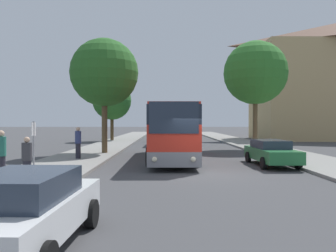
% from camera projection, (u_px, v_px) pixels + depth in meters
% --- Properties ---
extents(ground_plane, '(300.00, 300.00, 0.00)m').
position_uv_depth(ground_plane, '(201.00, 174.00, 14.57)').
color(ground_plane, '#424244').
rests_on(ground_plane, ground).
extents(sidewalk_left, '(4.00, 120.00, 0.15)m').
position_uv_depth(sidewalk_left, '(43.00, 173.00, 14.51)').
color(sidewalk_left, gray).
rests_on(sidewalk_left, ground_plane).
extents(building_right_background, '(20.58, 10.39, 15.57)m').
position_uv_depth(building_right_background, '(335.00, 81.00, 43.77)').
color(building_right_background, tan).
rests_on(building_right_background, ground_plane).
extents(bus_front, '(2.83, 11.75, 3.29)m').
position_uv_depth(bus_front, '(172.00, 131.00, 20.55)').
color(bus_front, gray).
rests_on(bus_front, ground_plane).
extents(bus_middle, '(2.98, 11.44, 3.30)m').
position_uv_depth(bus_middle, '(171.00, 127.00, 36.60)').
color(bus_middle, silver).
rests_on(bus_middle, ground_plane).
extents(bus_rear, '(2.77, 10.98, 3.44)m').
position_uv_depth(bus_rear, '(168.00, 125.00, 50.05)').
color(bus_rear, silver).
rests_on(bus_rear, ground_plane).
extents(parked_car_left_curb, '(2.05, 4.16, 1.43)m').
position_uv_depth(parked_car_left_curb, '(25.00, 209.00, 5.95)').
color(parked_car_left_curb, silver).
rests_on(parked_car_left_curb, ground_plane).
extents(parked_car_right_near, '(1.96, 4.66, 1.37)m').
position_uv_depth(parked_car_right_near, '(271.00, 152.00, 17.56)').
color(parked_car_right_near, '#236B38').
rests_on(parked_car_right_near, ground_plane).
extents(bus_stop_sign, '(0.08, 0.45, 2.22)m').
position_uv_depth(bus_stop_sign, '(34.00, 140.00, 14.68)').
color(bus_stop_sign, gray).
rests_on(bus_stop_sign, sidewalk_left).
extents(pedestrian_waiting_near, '(0.36, 0.36, 1.89)m').
position_uv_depth(pedestrian_waiting_near, '(78.00, 142.00, 19.64)').
color(pedestrian_waiting_near, '#23232D').
rests_on(pedestrian_waiting_near, sidewalk_left).
extents(pedestrian_waiting_far, '(0.36, 0.36, 1.87)m').
position_uv_depth(pedestrian_waiting_far, '(1.00, 154.00, 12.49)').
color(pedestrian_waiting_far, '#23232D').
rests_on(pedestrian_waiting_far, sidewalk_left).
extents(pedestrian_walking_back, '(0.36, 0.36, 1.65)m').
position_uv_depth(pedestrian_walking_back, '(27.00, 159.00, 11.87)').
color(pedestrian_walking_back, '#23232D').
rests_on(pedestrian_walking_back, sidewalk_left).
extents(tree_left_near, '(4.72, 4.72, 7.19)m').
position_uv_depth(tree_left_near, '(112.00, 101.00, 39.93)').
color(tree_left_near, '#513D23').
rests_on(tree_left_near, sidewalk_left).
extents(tree_left_far, '(4.84, 4.84, 8.13)m').
position_uv_depth(tree_left_far, '(104.00, 73.00, 23.30)').
color(tree_left_far, brown).
rests_on(tree_left_far, sidewalk_left).
extents(tree_right_near, '(5.38, 5.38, 9.09)m').
position_uv_depth(tree_right_near, '(255.00, 73.00, 27.84)').
color(tree_right_near, brown).
rests_on(tree_right_near, sidewalk_right).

